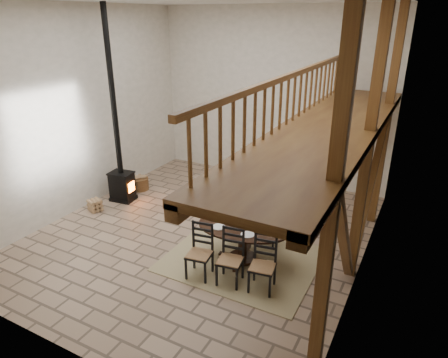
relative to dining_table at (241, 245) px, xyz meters
The scene contains 7 objects.
ground 1.54m from the dining_table, 152.80° to the left, with size 8.00×8.00×0.00m, color #9F826A.
room_shell 2.68m from the dining_table, 100.66° to the left, with size 7.02×8.02×5.01m.
rug 0.43m from the dining_table, 98.77° to the left, with size 3.00×2.50×0.02m, color tan.
dining_table is the anchor object (origin of this frame).
wood_stove 4.38m from the dining_table, 163.86° to the left, with size 0.68×0.55×5.00m.
log_basket 4.67m from the dining_table, 154.79° to the left, with size 0.52×0.52×0.43m.
log_stack 4.36m from the dining_table, behind, with size 0.40×0.41×0.32m.
Camera 1 is at (4.26, -6.96, 4.70)m, focal length 32.00 mm.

